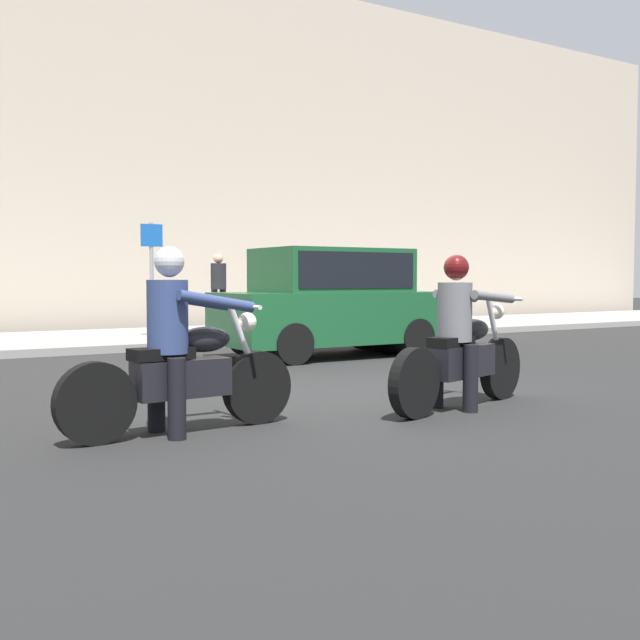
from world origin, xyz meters
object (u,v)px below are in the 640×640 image
at_px(parked_hatchback_forest_green, 332,301).
at_px(motorcycle_with_rider_denim_blue, 180,358).
at_px(motorcycle_with_rider_gray, 460,346).
at_px(pedestrian_bystander, 219,286).
at_px(street_sign_post, 152,267).

bearing_deg(parked_hatchback_forest_green, motorcycle_with_rider_denim_blue, -133.87).
bearing_deg(motorcycle_with_rider_gray, pedestrian_bystander, 80.11).
relative_size(motorcycle_with_rider_denim_blue, street_sign_post, 0.95).
distance_m(parked_hatchback_forest_green, street_sign_post, 4.22).
xyz_separation_m(motorcycle_with_rider_gray, street_sign_post, (-0.13, 8.78, 0.89)).
relative_size(motorcycle_with_rider_gray, parked_hatchback_forest_green, 0.58).
height_order(street_sign_post, pedestrian_bystander, street_sign_post).
xyz_separation_m(motorcycle_with_rider_denim_blue, motorcycle_with_rider_gray, (2.87, -0.29, -0.01)).
distance_m(street_sign_post, pedestrian_bystander, 2.04).
distance_m(motorcycle_with_rider_gray, parked_hatchback_forest_green, 5.27).
bearing_deg(pedestrian_bystander, motorcycle_with_rider_denim_blue, -115.96).
distance_m(motorcycle_with_rider_gray, pedestrian_bystander, 9.79).
relative_size(motorcycle_with_rider_denim_blue, parked_hatchback_forest_green, 0.56).
height_order(motorcycle_with_rider_denim_blue, motorcycle_with_rider_gray, motorcycle_with_rider_denim_blue).
relative_size(parked_hatchback_forest_green, pedestrian_bystander, 2.25).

